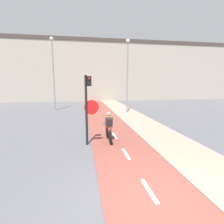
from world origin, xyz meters
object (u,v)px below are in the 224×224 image
street_lamp_sidewalk (127,69)px  cyclist_near (109,127)px  street_lamp_far (53,67)px  traffic_light_pole (88,103)px

street_lamp_sidewalk → cyclist_near: bearing=-110.8°
street_lamp_far → traffic_light_pole: bearing=-74.5°
traffic_light_pole → cyclist_near: bearing=19.3°
traffic_light_pole → street_lamp_far: street_lamp_far is taller
traffic_light_pole → street_lamp_sidewalk: 9.51m
street_lamp_far → street_lamp_sidewalk: bearing=-21.3°
traffic_light_pole → cyclist_near: size_ratio=1.83×
street_lamp_far → cyclist_near: (4.08, -10.74, -3.76)m
traffic_light_pole → street_lamp_far: (-3.07, 11.09, 2.47)m
traffic_light_pole → street_lamp_far: size_ratio=0.44×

